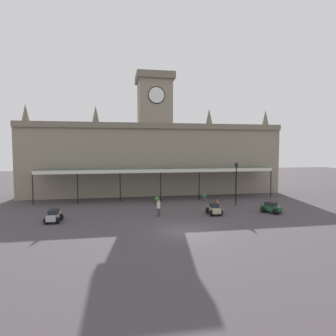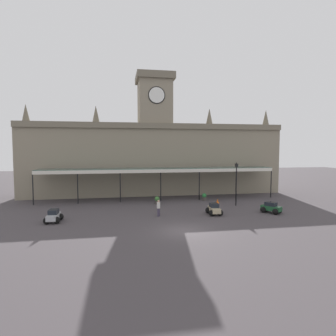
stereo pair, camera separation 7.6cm
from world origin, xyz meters
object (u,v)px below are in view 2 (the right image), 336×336
(car_silver_sedan, at_px, (54,217))
(planter_near_kerb, at_px, (204,197))
(car_beige_sedan, at_px, (214,210))
(planter_by_canopy, at_px, (157,200))
(victorian_lamppost, at_px, (236,179))
(traffic_cone, at_px, (218,201))
(car_green_sedan, at_px, (271,208))
(pedestrian_crossing_forecourt, at_px, (159,207))

(car_silver_sedan, bearing_deg, planter_near_kerb, 25.23)
(car_beige_sedan, distance_m, planter_by_canopy, 8.29)
(victorian_lamppost, distance_m, traffic_cone, 3.79)
(car_beige_sedan, distance_m, victorian_lamppost, 6.39)
(traffic_cone, bearing_deg, car_green_sedan, -57.53)
(pedestrian_crossing_forecourt, xyz_separation_m, traffic_cone, (8.28, 5.38, -0.61))
(car_beige_sedan, relative_size, traffic_cone, 3.54)
(planter_near_kerb, bearing_deg, traffic_cone, -64.06)
(car_green_sedan, relative_size, pedestrian_crossing_forecourt, 1.35)
(pedestrian_crossing_forecourt, xyz_separation_m, planter_by_canopy, (0.68, 6.21, -0.42))
(car_green_sedan, xyz_separation_m, pedestrian_crossing_forecourt, (-12.11, 0.65, 0.41))
(car_beige_sedan, relative_size, planter_by_canopy, 2.18)
(car_beige_sedan, distance_m, pedestrian_crossing_forecourt, 5.86)
(car_silver_sedan, relative_size, planter_by_canopy, 2.17)
(car_green_sedan, height_order, planter_by_canopy, car_green_sedan)
(car_green_sedan, bearing_deg, car_beige_sedan, 176.63)
(traffic_cone, bearing_deg, planter_near_kerb, 115.94)
(planter_near_kerb, bearing_deg, car_silver_sedan, -154.77)
(car_beige_sedan, bearing_deg, victorian_lamppost, 43.82)
(victorian_lamppost, bearing_deg, pedestrian_crossing_forecourt, -159.61)
(car_silver_sedan, bearing_deg, victorian_lamppost, 12.04)
(planter_near_kerb, bearing_deg, car_green_sedan, -59.19)
(planter_by_canopy, bearing_deg, pedestrian_crossing_forecourt, -96.28)
(car_green_sedan, distance_m, planter_by_canopy, 13.33)
(car_green_sedan, relative_size, planter_by_canopy, 2.34)
(traffic_cone, xyz_separation_m, planter_near_kerb, (-1.07, 2.20, 0.19))
(car_silver_sedan, distance_m, planter_by_canopy, 12.70)
(victorian_lamppost, distance_m, planter_near_kerb, 5.50)
(traffic_cone, xyz_separation_m, planter_by_canopy, (-7.59, 0.82, 0.19))
(pedestrian_crossing_forecourt, height_order, traffic_cone, pedestrian_crossing_forecourt)
(car_silver_sedan, distance_m, car_beige_sedan, 15.90)
(pedestrian_crossing_forecourt, xyz_separation_m, victorian_lamppost, (10.01, 3.72, 2.32))
(car_silver_sedan, xyz_separation_m, victorian_lamppost, (20.07, 4.28, 2.73))
(car_green_sedan, bearing_deg, pedestrian_crossing_forecourt, 176.94)
(car_green_sedan, relative_size, planter_near_kerb, 2.34)
(pedestrian_crossing_forecourt, distance_m, planter_near_kerb, 10.47)
(car_silver_sedan, relative_size, traffic_cone, 3.53)
(victorian_lamppost, xyz_separation_m, traffic_cone, (-1.73, 1.66, -2.94))
(pedestrian_crossing_forecourt, distance_m, traffic_cone, 9.89)
(pedestrian_crossing_forecourt, bearing_deg, planter_by_canopy, 83.72)
(pedestrian_crossing_forecourt, bearing_deg, car_green_sedan, -3.06)
(traffic_cone, bearing_deg, pedestrian_crossing_forecourt, -146.96)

